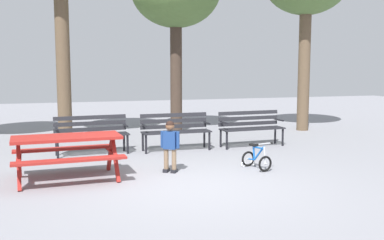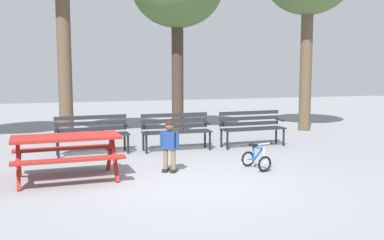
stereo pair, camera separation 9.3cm
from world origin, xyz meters
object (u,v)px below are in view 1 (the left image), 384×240
child_standing (170,143)px  park_bench_left (175,128)px  park_bench_right (251,125)px  kids_bicycle (256,159)px  park_bench_far_left (91,131)px  picnic_table (67,146)px

child_standing → park_bench_left: bearing=72.7°
park_bench_right → kids_bicycle: size_ratio=2.64×
park_bench_far_left → kids_bicycle: park_bench_far_left is taller
kids_bicycle → park_bench_far_left: bearing=140.3°
park_bench_left → child_standing: bearing=-107.3°
park_bench_right → child_standing: size_ratio=1.69×
child_standing → kids_bicycle: bearing=-7.5°
park_bench_far_left → park_bench_right: (3.80, -0.08, 0.00)m
park_bench_right → park_bench_far_left: bearing=178.8°
park_bench_left → park_bench_right: 1.90m
picnic_table → park_bench_right: bearing=25.8°
park_bench_far_left → park_bench_left: same height
park_bench_left → park_bench_right: size_ratio=0.99×
kids_bicycle → picnic_table: bearing=176.8°
picnic_table → park_bench_left: size_ratio=1.17×
park_bench_left → park_bench_right: (1.90, -0.02, 0.00)m
park_bench_far_left → park_bench_right: size_ratio=1.00×
child_standing → park_bench_right: bearing=39.4°
park_bench_left → child_standing: size_ratio=1.67×
park_bench_right → picnic_table: bearing=-154.2°
park_bench_far_left → park_bench_left: bearing=-1.8°
park_bench_left → child_standing: 2.22m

